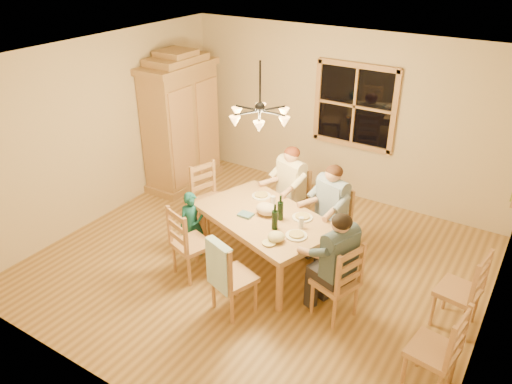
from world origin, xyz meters
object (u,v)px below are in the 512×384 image
Objects in this scene: chandelier at (260,115)px; chair_spare_back at (455,302)px; chair_near_right at (234,288)px; child at (192,225)px; chair_far_right at (328,235)px; adult_slate_man at (338,253)px; adult_woman at (290,180)px; adult_plaid_man at (331,200)px; wine_bottle_b at (275,217)px; chair_end_right at (334,293)px; armoire at (181,125)px; wine_bottle_a at (280,208)px; dining_table at (265,223)px; chair_spare_front at (430,362)px; chair_far_left at (289,213)px; chair_near_left at (193,254)px; chair_end_left at (211,210)px.

chair_spare_back is (2.45, 0.18, -1.77)m from chandelier.
chair_near_right reaches higher than child.
chair_far_right is 1.13× the size of adult_slate_man.
adult_woman is 1.00× the size of adult_plaid_man.
chandelier is 1.55m from adult_woman.
adult_slate_man reaches higher than wine_bottle_b.
chair_end_right is at bearing 153.43° from adult_woman.
chandelier is 0.33× the size of armoire.
chair_far_right is 3.00× the size of wine_bottle_a.
dining_table is 2.04× the size of chair_spare_front.
wine_bottle_b is (-0.91, 0.19, 0.62)m from chair_end_right.
chair_far_left and chair_spare_front have the same top height.
dining_table is 1.01m from chair_near_left.
armoire is 2.63× the size of adult_slate_man.
armoire is at bearing -108.21° from chair_end_left.
armoire is 2.63× the size of adult_woman.
adult_woman is 0.93× the size of child.
wine_bottle_a is 0.33× the size of chair_spare_back.
adult_woman and adult_slate_man have the same top height.
child is (-0.28, 0.36, 0.17)m from chair_near_left.
chandelier reaches higher than chair_end_left.
chair_far_right is 1.13m from wine_bottle_b.
adult_plaid_man is at bearing 46.64° from adult_slate_man.
chair_near_right is at bearing -92.81° from wine_bottle_a.
child is 3.37m from chair_spare_back.
adult_slate_man is at bearing 124.08° from chair_spare_back.
chandelier reaches higher than adult_plaid_man.
chair_far_right is (0.67, 0.69, -1.77)m from chandelier.
wine_bottle_b is (0.05, -0.23, 0.00)m from wine_bottle_a.
chair_far_right is (3.10, -0.71, -0.75)m from armoire.
chair_far_left is (2.35, -0.46, -0.75)m from armoire.
child is at bearing 146.22° from chair_near_left.
dining_table is 2.31× the size of adult_plaid_man.
wine_bottle_a is (0.36, -0.91, 0.62)m from chair_far_left.
chair_far_right is at bearing 64.80° from chair_near_left.
chair_spare_back is (0.00, 1.03, 0.00)m from chair_spare_front.
adult_woman is (2.35, -0.46, -0.22)m from armoire.
chair_near_left is at bearing -142.59° from wine_bottle_a.
chair_spare_front is (2.52, -1.79, -0.54)m from adult_woman.
armoire is at bearing 84.78° from chair_spare_back.
chair_spare_back is at bearing -46.12° from chair_end_right.
chair_far_left is 1.87m from chair_end_right.
chair_spare_front is at bearing -92.62° from adult_slate_man.
adult_woman is at bearing 115.62° from chair_far_left.
chair_spare_front is at bearing 14.71° from chair_near_left.
chair_spare_back is (2.52, -0.75, 0.00)m from chair_far_left.
child is 3.38m from chair_spare_front.
chair_far_left is 1.00× the size of chair_far_right.
adult_plaid_man reaches higher than chair_far_right.
wine_bottle_b is (-0.34, -0.89, 0.62)m from chair_far_right.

